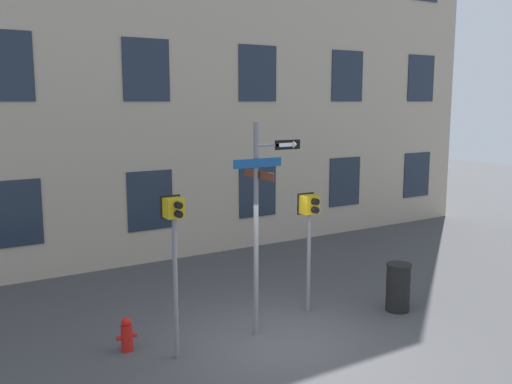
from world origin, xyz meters
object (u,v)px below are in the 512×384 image
Objects in this scene: fire_hydrant at (127,335)px; pedestrian_signal_left at (174,236)px; street_sign_pole at (260,211)px; pedestrian_signal_right at (310,219)px; trash_bin at (398,287)px.

pedestrian_signal_left is at bearing -49.11° from fire_hydrant.
street_sign_pole is 1.61m from pedestrian_signal_right.
street_sign_pole is 1.42× the size of pedestrian_signal_left.
pedestrian_signal_left is at bearing -175.88° from street_sign_pole.
fire_hydrant is 0.61× the size of trash_bin.
pedestrian_signal_left is at bearing 175.30° from trash_bin.
pedestrian_signal_right is at bearing 17.04° from street_sign_pole.
street_sign_pole is at bearing 4.12° from pedestrian_signal_left.
pedestrian_signal_right is at bearing 148.42° from trash_bin.
trash_bin is at bearing -31.58° from pedestrian_signal_right.
street_sign_pole reaches higher than trash_bin.
street_sign_pole is at bearing -14.04° from fire_hydrant.
pedestrian_signal_right reaches higher than trash_bin.
pedestrian_signal_right is (1.50, 0.46, -0.39)m from street_sign_pole.
street_sign_pole is 1.61× the size of pedestrian_signal_right.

